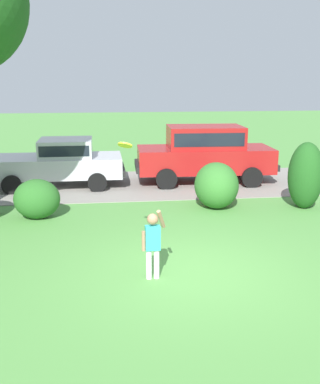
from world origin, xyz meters
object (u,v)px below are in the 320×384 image
(child_thrower, at_px, (153,241))
(parked_suv, at_px, (205,151))
(parked_sedan, at_px, (60,161))
(frisbee, at_px, (125,145))

(child_thrower, bearing_deg, parked_suv, 71.22)
(parked_suv, xyz_separation_m, child_thrower, (-2.60, -7.64, -0.36))
(parked_sedan, height_order, child_thrower, parked_sedan)
(parked_sedan, relative_size, child_thrower, 3.42)
(parked_sedan, bearing_deg, parked_suv, 0.02)
(frisbee, bearing_deg, child_thrower, -69.08)
(parked_sedan, distance_m, frisbee, 6.97)
(child_thrower, bearing_deg, frisbee, 110.92)
(parked_suv, bearing_deg, child_thrower, -108.78)
(parked_suv, bearing_deg, parked_sedan, -179.98)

